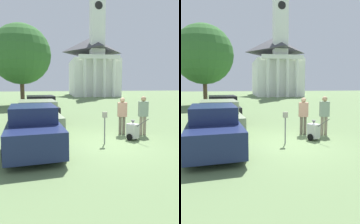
# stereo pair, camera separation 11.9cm
# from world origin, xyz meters

# --- Properties ---
(ground_plane) EXTENTS (120.00, 120.00, 0.00)m
(ground_plane) POSITION_xyz_m (0.00, 0.00, 0.00)
(ground_plane) COLOR #607A4C
(parked_car_navy) EXTENTS (2.32, 4.99, 1.59)m
(parked_car_navy) POSITION_xyz_m (-2.79, 0.05, 0.74)
(parked_car_navy) COLOR #19234C
(parked_car_navy) RESTS_ON ground_plane
(parked_car_sage) EXTENTS (2.46, 5.20, 1.56)m
(parked_car_sage) POSITION_xyz_m (-2.79, 2.75, 0.73)
(parked_car_sage) COLOR gray
(parked_car_sage) RESTS_ON ground_plane
(parked_car_black) EXTENTS (2.39, 4.83, 1.61)m
(parked_car_black) POSITION_xyz_m (-2.79, 5.95, 0.74)
(parked_car_black) COLOR black
(parked_car_black) RESTS_ON ground_plane
(parking_meter) EXTENTS (0.18, 0.09, 1.27)m
(parking_meter) POSITION_xyz_m (-0.06, 0.08, 0.89)
(parking_meter) COLOR slate
(parking_meter) RESTS_ON ground_plane
(person_worker) EXTENTS (0.45, 0.28, 1.73)m
(person_worker) POSITION_xyz_m (1.14, 1.54, 0.99)
(person_worker) COLOR #665B4C
(person_worker) RESTS_ON ground_plane
(person_supervisor) EXTENTS (0.45, 0.28, 1.79)m
(person_supervisor) POSITION_xyz_m (2.04, 1.24, 1.03)
(person_supervisor) COLOR gray
(person_supervisor) RESTS_ON ground_plane
(equipment_cart) EXTENTS (0.69, 0.94, 1.00)m
(equipment_cart) POSITION_xyz_m (1.26, 0.49, 0.39)
(equipment_cart) COLOR #B2B2AD
(equipment_cart) RESTS_ON ground_plane
(church) EXTENTS (8.58, 13.11, 25.47)m
(church) POSITION_xyz_m (6.10, 34.89, 6.55)
(church) COLOR white
(church) RESTS_ON ground_plane
(shade_tree) EXTENTS (6.29, 6.29, 8.56)m
(shade_tree) POSITION_xyz_m (-5.16, 16.39, 5.41)
(shade_tree) COLOR brown
(shade_tree) RESTS_ON ground_plane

